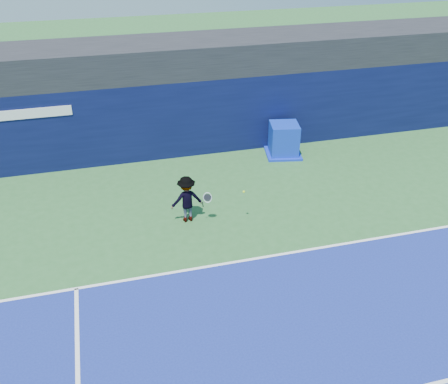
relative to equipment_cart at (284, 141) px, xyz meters
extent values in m
plane|color=#2A5E2C|center=(-3.07, -9.21, -0.59)|extent=(80.00, 80.00, 0.00)
cube|color=white|center=(-3.07, -6.21, -0.58)|extent=(24.00, 0.10, 0.01)
cube|color=black|center=(-3.07, 2.29, 3.01)|extent=(36.00, 3.00, 1.20)
cube|color=#090E34|center=(-3.07, 1.29, 0.91)|extent=(36.00, 1.00, 3.00)
cube|color=white|center=(-10.07, 0.78, 1.76)|extent=(4.50, 0.04, 0.35)
cube|color=#0C28AC|center=(0.00, 0.00, 0.06)|extent=(1.26, 1.26, 1.29)
cube|color=#0D23B6|center=(0.00, 0.00, -0.54)|extent=(1.57, 1.57, 0.09)
imported|color=white|center=(-4.64, -3.74, 0.17)|extent=(1.02, 0.63, 1.53)
cylinder|color=black|center=(-4.19, -3.99, 0.06)|extent=(0.07, 0.13, 0.24)
torus|color=silver|center=(-4.05, -4.04, 0.31)|extent=(0.28, 0.16, 0.27)
cylinder|color=black|center=(-4.05, -4.04, 0.31)|extent=(0.23, 0.12, 0.23)
sphere|color=#BAE119|center=(-2.96, -4.27, 0.48)|extent=(0.07, 0.07, 0.07)
camera|label=1|loc=(-6.96, -16.82, 8.01)|focal=40.00mm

